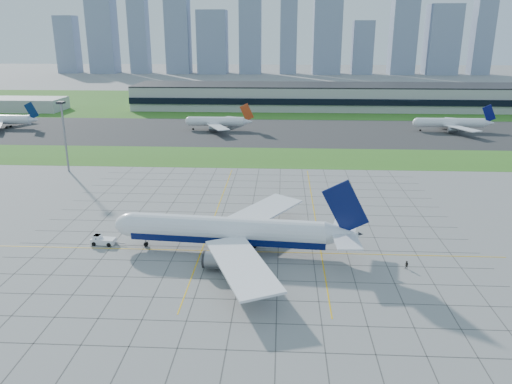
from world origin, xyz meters
The scene contains 16 objects.
ground centered at (0.00, 0.00, 0.00)m, with size 1400.00×1400.00×0.00m, color gray.
grass_median centered at (0.00, 90.00, 0.02)m, with size 700.00×35.00×0.04m, color #37691E.
asphalt_taxiway centered at (0.00, 145.00, 0.03)m, with size 700.00×75.00×0.04m, color #383838.
grass_far centered at (0.00, 255.00, 0.02)m, with size 700.00×145.00×0.04m, color #37691E.
apron_markings centered at (0.43, 11.09, 0.02)m, with size 120.00×130.00×0.03m.
terminal centered at (40.00, 229.87, 7.89)m, with size 260.00×43.00×15.80m.
service_block centered at (-160.00, 210.00, 4.00)m, with size 50.00×25.00×8.00m, color #B7B7B2.
light_mast centered at (-70.00, 65.00, 16.18)m, with size 2.50×2.50×25.60m.
city_skyline centered at (-8.71, 520.00, 59.09)m, with size 523.00×32.40×160.00m.
airliner centered at (-3.28, -2.04, 5.09)m, with size 59.10×59.67×18.60m.
pushback_tug centered at (-34.56, 0.38, 1.03)m, with size 8.41×3.34×2.32m.
crew_near centered at (-35.69, -0.50, 0.95)m, with size 0.69×0.45×1.90m, color black.
crew_far centered at (35.87, -9.15, 0.94)m, with size 0.91×0.71×1.88m, color black.
distant_jet_0 centered at (-139.82, 148.52, 4.48)m, with size 34.55×42.66×14.08m.
distant_jet_1 centered at (-25.26, 148.87, 4.48)m, with size 33.69×42.66×14.08m.
distant_jet_2 centered at (95.48, 151.43, 4.49)m, with size 39.28×42.66×14.08m.
Camera 1 is at (8.53, -108.57, 49.04)m, focal length 35.00 mm.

